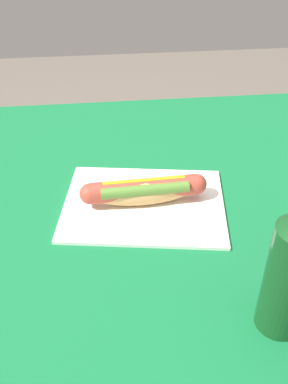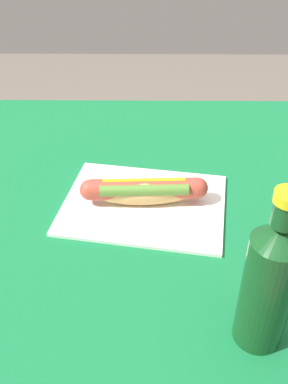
{
  "view_description": "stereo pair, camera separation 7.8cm",
  "coord_description": "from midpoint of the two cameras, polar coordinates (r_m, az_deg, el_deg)",
  "views": [
    {
      "loc": [
        0.01,
        0.66,
        1.22
      ],
      "look_at": [
        -0.06,
        0.03,
        0.76
      ],
      "focal_mm": 40.87,
      "sensor_mm": 36.0,
      "label": 1
    },
    {
      "loc": [
        -0.06,
        0.66,
        1.22
      ],
      "look_at": [
        -0.06,
        0.03,
        0.76
      ],
      "focal_mm": 40.87,
      "sensor_mm": 36.0,
      "label": 2
    }
  ],
  "objects": [
    {
      "name": "dining_table",
      "position": [
        0.91,
        -6.38,
        -7.8
      ],
      "size": [
        1.07,
        0.85,
        0.73
      ],
      "color": "brown",
      "rests_on": "ground"
    },
    {
      "name": "paper_wrapper",
      "position": [
        0.79,
        -2.8,
        -1.68
      ],
      "size": [
        0.32,
        0.27,
        0.01
      ],
      "primitive_type": "cube",
      "rotation": [
        0.0,
        0.0,
        -0.17
      ],
      "color": "white",
      "rests_on": "dining_table"
    },
    {
      "name": "hot_dog",
      "position": [
        0.77,
        -2.86,
        0.13
      ],
      "size": [
        0.23,
        0.05,
        0.05
      ],
      "color": "tan",
      "rests_on": "paper_wrapper"
    }
  ]
}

